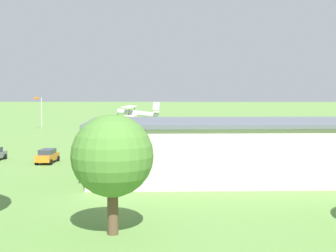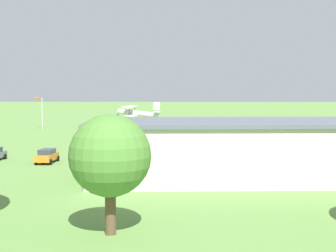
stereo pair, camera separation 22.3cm
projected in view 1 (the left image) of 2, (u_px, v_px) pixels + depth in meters
name	position (u px, v px, depth m)	size (l,w,h in m)	color
ground_plane	(189.00, 136.00, 87.18)	(400.00, 400.00, 0.00)	#608C42
hangar	(249.00, 150.00, 46.42)	(30.33, 12.66, 5.53)	beige
biplane	(136.00, 113.00, 85.06)	(8.06, 7.84, 3.59)	silver
car_yellow	(118.00, 153.00, 58.78)	(2.12, 4.25, 1.58)	gold
car_orange	(47.00, 156.00, 56.51)	(2.05, 4.13, 1.58)	orange
person_near_hangar_door	(259.00, 149.00, 62.47)	(0.43, 0.43, 1.64)	orange
person_walking_on_apron	(322.00, 152.00, 59.48)	(0.51, 0.51, 1.65)	beige
tree_by_windsock	(112.00, 156.00, 28.84)	(4.81, 4.81, 7.06)	brown
windsock	(38.00, 101.00, 100.40)	(1.37, 1.42, 6.65)	silver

